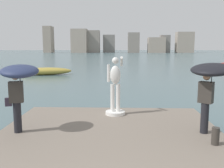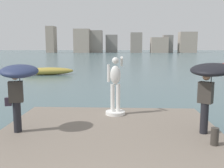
{
  "view_description": "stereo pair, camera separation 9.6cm",
  "coord_description": "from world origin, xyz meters",
  "px_view_note": "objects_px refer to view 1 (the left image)",
  "views": [
    {
      "loc": [
        0.31,
        -2.01,
        2.83
      ],
      "look_at": [
        0.0,
        6.71,
        1.55
      ],
      "focal_mm": 40.32,
      "sensor_mm": 36.0,
      "label": 1
    },
    {
      "loc": [
        0.4,
        -2.01,
        2.83
      ],
      "look_at": [
        0.0,
        6.71,
        1.55
      ],
      "focal_mm": 40.32,
      "sensor_mm": 36.0,
      "label": 2
    }
  ],
  "objects_px": {
    "statue_white_figure": "(115,90)",
    "onlooker_left": "(19,78)",
    "onlooker_right": "(211,76)",
    "mooring_bollard": "(215,136)",
    "boat_near": "(46,71)"
  },
  "relations": [
    {
      "from": "mooring_bollard",
      "to": "boat_near",
      "type": "xyz_separation_m",
      "value": [
        -10.08,
        19.36,
        -0.24
      ]
    },
    {
      "from": "onlooker_left",
      "to": "onlooker_right",
      "type": "bearing_deg",
      "value": 0.45
    },
    {
      "from": "onlooker_left",
      "to": "onlooker_right",
      "type": "distance_m",
      "value": 5.36
    },
    {
      "from": "mooring_bollard",
      "to": "onlooker_left",
      "type": "bearing_deg",
      "value": 171.28
    },
    {
      "from": "onlooker_right",
      "to": "mooring_bollard",
      "type": "distance_m",
      "value": 1.65
    },
    {
      "from": "statue_white_figure",
      "to": "onlooker_left",
      "type": "relative_size",
      "value": 1.06
    },
    {
      "from": "statue_white_figure",
      "to": "mooring_bollard",
      "type": "bearing_deg",
      "value": -47.37
    },
    {
      "from": "statue_white_figure",
      "to": "mooring_bollard",
      "type": "distance_m",
      "value": 3.86
    },
    {
      "from": "onlooker_right",
      "to": "onlooker_left",
      "type": "bearing_deg",
      "value": -179.55
    },
    {
      "from": "statue_white_figure",
      "to": "onlooker_right",
      "type": "bearing_deg",
      "value": -36.1
    },
    {
      "from": "onlooker_left",
      "to": "mooring_bollard",
      "type": "relative_size",
      "value": 4.48
    },
    {
      "from": "mooring_bollard",
      "to": "boat_near",
      "type": "bearing_deg",
      "value": 117.5
    },
    {
      "from": "onlooker_left",
      "to": "boat_near",
      "type": "relative_size",
      "value": 0.37
    },
    {
      "from": "onlooker_right",
      "to": "boat_near",
      "type": "distance_m",
      "value": 21.19
    },
    {
      "from": "statue_white_figure",
      "to": "onlooker_left",
      "type": "bearing_deg",
      "value": -143.35
    }
  ]
}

